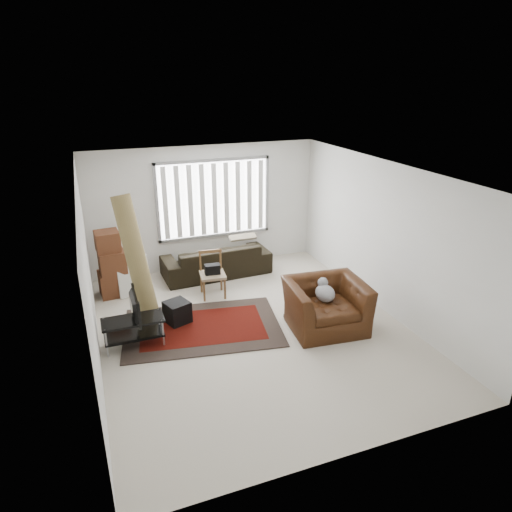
{
  "coord_description": "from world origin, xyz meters",
  "views": [
    {
      "loc": [
        -2.35,
        -6.36,
        4.06
      ],
      "look_at": [
        0.31,
        0.68,
        1.05
      ],
      "focal_mm": 32.0,
      "sensor_mm": 36.0,
      "label": 1
    }
  ],
  "objects_px": {
    "tv_stand": "(133,327)",
    "armchair": "(326,302)",
    "moving_boxes": "(112,266)",
    "side_chair": "(212,272)",
    "sofa": "(216,255)"
  },
  "relations": [
    {
      "from": "tv_stand",
      "to": "armchair",
      "type": "bearing_deg",
      "value": -10.25
    },
    {
      "from": "moving_boxes",
      "to": "side_chair",
      "type": "relative_size",
      "value": 1.47
    },
    {
      "from": "sofa",
      "to": "tv_stand",
      "type": "bearing_deg",
      "value": 45.72
    },
    {
      "from": "side_chair",
      "to": "armchair",
      "type": "bearing_deg",
      "value": -45.31
    },
    {
      "from": "moving_boxes",
      "to": "side_chair",
      "type": "bearing_deg",
      "value": -21.92
    },
    {
      "from": "tv_stand",
      "to": "side_chair",
      "type": "bearing_deg",
      "value": 37.99
    },
    {
      "from": "tv_stand",
      "to": "sofa",
      "type": "height_order",
      "value": "sofa"
    },
    {
      "from": "moving_boxes",
      "to": "sofa",
      "type": "xyz_separation_m",
      "value": [
        2.16,
        0.23,
        -0.17
      ]
    },
    {
      "from": "tv_stand",
      "to": "sofa",
      "type": "relative_size",
      "value": 0.42
    },
    {
      "from": "armchair",
      "to": "tv_stand",
      "type": "bearing_deg",
      "value": 175.38
    },
    {
      "from": "moving_boxes",
      "to": "side_chair",
      "type": "distance_m",
      "value": 1.95
    },
    {
      "from": "moving_boxes",
      "to": "sofa",
      "type": "relative_size",
      "value": 0.57
    },
    {
      "from": "side_chair",
      "to": "armchair",
      "type": "height_order",
      "value": "armchair"
    },
    {
      "from": "tv_stand",
      "to": "side_chair",
      "type": "height_order",
      "value": "side_chair"
    },
    {
      "from": "tv_stand",
      "to": "sofa",
      "type": "bearing_deg",
      "value": 48.24
    }
  ]
}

